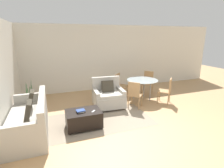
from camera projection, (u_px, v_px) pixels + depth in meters
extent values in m
plane|color=tan|center=(139.00, 135.00, 4.18)|extent=(20.00, 20.00, 0.00)
cube|color=silver|center=(95.00, 58.00, 7.46)|extent=(12.00, 0.06, 2.75)
cube|color=silver|center=(1.00, 76.00, 4.18)|extent=(0.06, 12.00, 2.75)
cube|color=gray|center=(101.00, 120.00, 4.93)|extent=(2.84, 1.58, 0.00)
cube|color=brown|center=(107.00, 129.00, 4.45)|extent=(2.79, 0.06, 0.00)
cube|color=brown|center=(104.00, 124.00, 4.69)|extent=(2.79, 0.06, 0.00)
cube|color=brown|center=(101.00, 120.00, 4.93)|extent=(2.79, 0.06, 0.00)
cube|color=brown|center=(98.00, 116.00, 5.17)|extent=(2.79, 0.06, 0.00)
cube|color=brown|center=(96.00, 113.00, 5.41)|extent=(2.79, 0.06, 0.00)
cube|color=#B2ADA3|center=(28.00, 124.00, 4.23)|extent=(0.87, 2.04, 0.45)
cube|color=#B2ADA3|center=(42.00, 105.00, 4.23)|extent=(0.14, 2.04, 0.46)
cube|color=#B2ADA3|center=(30.00, 98.00, 5.00)|extent=(0.80, 0.12, 0.26)
cube|color=#B2ADA3|center=(21.00, 131.00, 3.27)|extent=(0.80, 0.12, 0.26)
cube|color=#383328|center=(31.00, 98.00, 4.54)|extent=(0.19, 0.40, 0.41)
cube|color=#383328|center=(28.00, 110.00, 3.80)|extent=(0.19, 0.40, 0.41)
cube|color=#B2ADA3|center=(109.00, 100.00, 5.78)|extent=(1.01, 0.91, 0.36)
cube|color=#B2ADA3|center=(109.00, 94.00, 5.69)|extent=(0.77, 0.77, 0.10)
cube|color=#B2ADA3|center=(106.00, 84.00, 6.00)|extent=(0.97, 0.18, 0.54)
cube|color=#B2ADA3|center=(96.00, 93.00, 5.59)|extent=(0.17, 0.78, 0.20)
cube|color=#B2ADA3|center=(121.00, 91.00, 5.82)|extent=(0.17, 0.78, 0.20)
cylinder|color=brown|center=(99.00, 112.00, 5.41)|extent=(0.05, 0.05, 0.06)
cylinder|color=brown|center=(123.00, 109.00, 5.63)|extent=(0.05, 0.05, 0.06)
cylinder|color=brown|center=(95.00, 104.00, 6.05)|extent=(0.05, 0.05, 0.06)
cylinder|color=brown|center=(117.00, 101.00, 6.26)|extent=(0.05, 0.05, 0.06)
cube|color=#383328|center=(108.00, 86.00, 5.76)|extent=(0.40, 0.24, 0.40)
cube|color=black|center=(84.00, 118.00, 4.50)|extent=(0.88, 0.62, 0.41)
cylinder|color=black|center=(70.00, 134.00, 4.19)|extent=(0.04, 0.04, 0.04)
cylinder|color=black|center=(101.00, 128.00, 4.45)|extent=(0.04, 0.04, 0.04)
cylinder|color=black|center=(68.00, 124.00, 4.66)|extent=(0.04, 0.04, 0.04)
cylinder|color=black|center=(96.00, 120.00, 4.92)|extent=(0.04, 0.04, 0.04)
cube|color=beige|center=(81.00, 111.00, 4.39)|extent=(0.17, 0.16, 0.03)
cube|color=#2D478C|center=(81.00, 111.00, 4.38)|extent=(0.23, 0.19, 0.03)
cube|color=#B7B7BC|center=(93.00, 111.00, 4.43)|extent=(0.12, 0.13, 0.01)
cylinder|color=maroon|center=(32.00, 104.00, 5.68)|extent=(0.41, 0.41, 0.30)
cylinder|color=black|center=(31.00, 100.00, 5.64)|extent=(0.38, 0.38, 0.02)
cone|color=#2D6B38|center=(32.00, 92.00, 5.60)|extent=(0.05, 0.10, 0.51)
cone|color=#2D6B38|center=(31.00, 88.00, 5.64)|extent=(0.11, 0.07, 0.71)
cone|color=#2D6B38|center=(30.00, 92.00, 5.60)|extent=(0.09, 0.07, 0.49)
cone|color=#2D6B38|center=(26.00, 91.00, 5.54)|extent=(0.06, 0.11, 0.59)
cone|color=#2D6B38|center=(28.00, 91.00, 5.47)|extent=(0.08, 0.07, 0.63)
cone|color=#2D6B38|center=(31.00, 93.00, 5.52)|extent=(0.09, 0.07, 0.49)
cylinder|color=#99A8AD|center=(142.00, 80.00, 6.34)|extent=(1.12, 1.12, 0.01)
cylinder|color=#99999E|center=(140.00, 92.00, 6.17)|extent=(0.04, 0.04, 0.75)
cylinder|color=#99999E|center=(150.00, 91.00, 6.32)|extent=(0.04, 0.04, 0.75)
cylinder|color=#99999E|center=(134.00, 89.00, 6.57)|extent=(0.04, 0.04, 0.75)
cylinder|color=#99999E|center=(144.00, 88.00, 6.71)|extent=(0.04, 0.04, 0.75)
cube|color=tan|center=(135.00, 95.00, 5.73)|extent=(0.59, 0.59, 0.03)
cube|color=tan|center=(134.00, 89.00, 5.50)|extent=(0.29, 0.29, 0.45)
cylinder|color=tan|center=(142.00, 100.00, 5.88)|extent=(0.03, 0.03, 0.42)
cylinder|color=tan|center=(132.00, 99.00, 6.02)|extent=(0.03, 0.03, 0.42)
cylinder|color=tan|center=(139.00, 104.00, 5.56)|extent=(0.03, 0.03, 0.42)
cylinder|color=tan|center=(128.00, 102.00, 5.71)|extent=(0.03, 0.03, 0.42)
cube|color=tan|center=(164.00, 91.00, 6.10)|extent=(0.59, 0.59, 0.03)
cube|color=tan|center=(170.00, 85.00, 5.96)|extent=(0.29, 0.29, 0.45)
cylinder|color=tan|center=(159.00, 95.00, 6.39)|extent=(0.03, 0.03, 0.42)
cylinder|color=tan|center=(157.00, 98.00, 6.08)|extent=(0.03, 0.03, 0.42)
cylinder|color=tan|center=(170.00, 96.00, 6.25)|extent=(0.03, 0.03, 0.42)
cylinder|color=tan|center=(168.00, 100.00, 5.93)|extent=(0.03, 0.03, 0.42)
cube|color=tan|center=(122.00, 86.00, 6.75)|extent=(0.59, 0.59, 0.03)
cube|color=tan|center=(118.00, 79.00, 6.76)|extent=(0.29, 0.29, 0.45)
cylinder|color=tan|center=(125.00, 93.00, 6.58)|extent=(0.03, 0.03, 0.42)
cylinder|color=tan|center=(128.00, 91.00, 6.89)|extent=(0.03, 0.03, 0.42)
cylinder|color=tan|center=(116.00, 92.00, 6.72)|extent=(0.03, 0.03, 0.42)
cylinder|color=tan|center=(119.00, 90.00, 7.04)|extent=(0.03, 0.03, 0.42)
cube|color=tan|center=(147.00, 83.00, 7.12)|extent=(0.59, 0.59, 0.03)
cube|color=tan|center=(149.00, 77.00, 7.22)|extent=(0.29, 0.29, 0.45)
cylinder|color=tan|center=(141.00, 89.00, 7.09)|extent=(0.03, 0.03, 0.42)
cylinder|color=tan|center=(150.00, 90.00, 6.95)|extent=(0.03, 0.03, 0.42)
cylinder|color=tan|center=(144.00, 87.00, 7.41)|extent=(0.03, 0.03, 0.42)
cylinder|color=tan|center=(152.00, 88.00, 7.26)|extent=(0.03, 0.03, 0.42)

